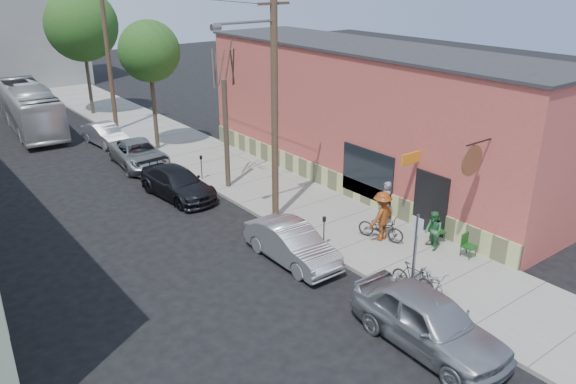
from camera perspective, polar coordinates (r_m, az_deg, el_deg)
ground at (r=19.84m, az=-0.34°, el=-8.34°), size 120.00×120.00×0.00m
sidewalk at (r=30.33m, az=-6.58°, el=2.63°), size 4.50×58.00×0.15m
cafe_building at (r=27.70m, az=8.27°, el=7.67°), size 6.60×20.20×6.61m
sign_post at (r=18.10m, az=12.80°, el=-5.48°), size 0.07×0.45×2.80m
parking_meter_near at (r=21.00m, az=3.68°, el=-3.55°), size 0.14×0.14×1.24m
parking_meter_far at (r=28.07m, az=-8.80°, el=2.89°), size 0.14×0.14×1.24m
utility_pole_near at (r=22.14m, az=-1.51°, el=9.93°), size 3.57×0.28×10.00m
utility_pole_far at (r=37.54m, az=-17.89°, el=13.74°), size 1.80×0.28×10.00m
tree_bare at (r=26.51m, az=-6.30°, el=5.82°), size 0.24×0.24×5.14m
tree_leafy_mid at (r=32.68m, az=-13.92°, el=13.68°), size 3.38×3.38×7.25m
tree_leafy_far at (r=42.57m, az=-20.24°, el=15.61°), size 4.93×4.93×8.63m
patio_chair_a at (r=21.45m, az=17.90°, el=-5.24°), size 0.55×0.55×0.88m
patio_chair_b at (r=22.29m, az=14.98°, el=-3.85°), size 0.61×0.61×0.88m
patron_grey at (r=23.25m, az=9.89°, el=-1.08°), size 0.63×0.77×1.80m
patron_green at (r=21.54m, az=14.54°, el=-3.82°), size 0.82×0.90×1.51m
cyclist at (r=21.78m, az=9.51°, el=-2.42°), size 1.34×0.85×1.97m
cyclist_bike at (r=21.98m, az=9.43°, el=-3.60°), size 1.26×1.97×0.98m
parked_bike_a at (r=18.91m, az=12.57°, el=-8.42°), size 0.72×1.59×0.92m
parked_bike_b at (r=18.84m, az=14.50°, el=-8.74°), size 1.30×1.85×0.92m
car_0 at (r=16.49m, az=14.08°, el=-12.59°), size 2.13×4.93×1.66m
car_1 at (r=20.36m, az=0.40°, el=-5.27°), size 1.50×4.22×1.39m
car_2 at (r=26.54m, az=-11.17°, el=0.89°), size 2.27×4.77×1.34m
car_3 at (r=31.24m, az=-14.93°, el=3.76°), size 2.71×5.06×1.35m
car_4 at (r=35.64m, az=-18.09°, el=5.57°), size 1.72×4.02×1.29m
bus at (r=40.50m, az=-24.71°, el=7.73°), size 3.40×10.75×2.95m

